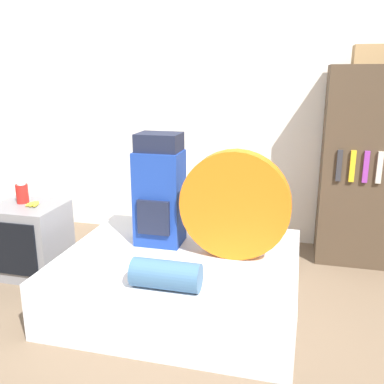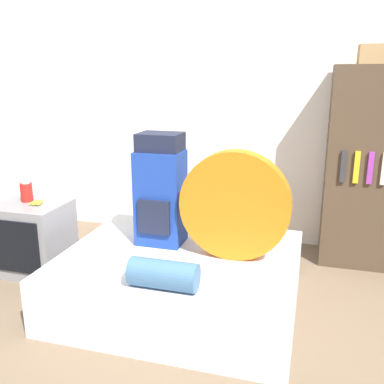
{
  "view_description": "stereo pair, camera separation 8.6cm",
  "coord_description": "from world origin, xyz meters",
  "px_view_note": "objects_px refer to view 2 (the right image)",
  "views": [
    {
      "loc": [
        0.92,
        -1.95,
        1.59
      ],
      "look_at": [
        0.25,
        0.7,
        0.83
      ],
      "focal_mm": 40.0,
      "sensor_mm": 36.0,
      "label": 1
    },
    {
      "loc": [
        1.0,
        -1.93,
        1.59
      ],
      "look_at": [
        0.25,
        0.7,
        0.83
      ],
      "focal_mm": 40.0,
      "sensor_mm": 36.0,
      "label": 2
    }
  ],
  "objects_px": {
    "sleeping_roll": "(163,274)",
    "bookshelf": "(373,169)",
    "television": "(34,238)",
    "cardboard_box": "(380,54)",
    "canister": "(27,192)",
    "backpack": "(161,191)",
    "tent_bag": "(235,205)"
  },
  "relations": [
    {
      "from": "sleeping_roll",
      "to": "bookshelf",
      "type": "relative_size",
      "value": 0.24
    },
    {
      "from": "television",
      "to": "cardboard_box",
      "type": "relative_size",
      "value": 1.81
    },
    {
      "from": "sleeping_roll",
      "to": "canister",
      "type": "height_order",
      "value": "canister"
    },
    {
      "from": "canister",
      "to": "bookshelf",
      "type": "relative_size",
      "value": 0.1
    },
    {
      "from": "television",
      "to": "bookshelf",
      "type": "distance_m",
      "value": 2.87
    },
    {
      "from": "backpack",
      "to": "canister",
      "type": "xyz_separation_m",
      "value": [
        -1.19,
        0.07,
        -0.11
      ]
    },
    {
      "from": "backpack",
      "to": "sleeping_roll",
      "type": "relative_size",
      "value": 1.99
    },
    {
      "from": "tent_bag",
      "to": "television",
      "type": "height_order",
      "value": "tent_bag"
    },
    {
      "from": "backpack",
      "to": "tent_bag",
      "type": "relative_size",
      "value": 1.1
    },
    {
      "from": "sleeping_roll",
      "to": "television",
      "type": "relative_size",
      "value": 0.7
    },
    {
      "from": "sleeping_roll",
      "to": "bookshelf",
      "type": "height_order",
      "value": "bookshelf"
    },
    {
      "from": "tent_bag",
      "to": "cardboard_box",
      "type": "xyz_separation_m",
      "value": [
        0.92,
        1.12,
        0.99
      ]
    },
    {
      "from": "backpack",
      "to": "sleeping_roll",
      "type": "height_order",
      "value": "backpack"
    },
    {
      "from": "backpack",
      "to": "bookshelf",
      "type": "bearing_deg",
      "value": 32.26
    },
    {
      "from": "backpack",
      "to": "canister",
      "type": "distance_m",
      "value": 1.2
    },
    {
      "from": "tent_bag",
      "to": "television",
      "type": "distance_m",
      "value": 1.75
    },
    {
      "from": "bookshelf",
      "to": "television",
      "type": "bearing_deg",
      "value": -160.2
    },
    {
      "from": "backpack",
      "to": "cardboard_box",
      "type": "distance_m",
      "value": 2.03
    },
    {
      "from": "bookshelf",
      "to": "cardboard_box",
      "type": "distance_m",
      "value": 0.91
    },
    {
      "from": "canister",
      "to": "bookshelf",
      "type": "distance_m",
      "value": 2.87
    },
    {
      "from": "cardboard_box",
      "to": "sleeping_roll",
      "type": "bearing_deg",
      "value": -126.54
    },
    {
      "from": "tent_bag",
      "to": "bookshelf",
      "type": "relative_size",
      "value": 0.44
    },
    {
      "from": "tent_bag",
      "to": "bookshelf",
      "type": "xyz_separation_m",
      "value": [
        0.96,
        1.08,
        0.08
      ]
    },
    {
      "from": "backpack",
      "to": "television",
      "type": "height_order",
      "value": "backpack"
    },
    {
      "from": "backpack",
      "to": "sleeping_roll",
      "type": "distance_m",
      "value": 0.78
    },
    {
      "from": "sleeping_roll",
      "to": "bookshelf",
      "type": "distance_m",
      "value": 2.1
    },
    {
      "from": "canister",
      "to": "cardboard_box",
      "type": "height_order",
      "value": "cardboard_box"
    },
    {
      "from": "sleeping_roll",
      "to": "cardboard_box",
      "type": "xyz_separation_m",
      "value": [
        1.23,
        1.66,
        1.27
      ]
    },
    {
      "from": "backpack",
      "to": "cardboard_box",
      "type": "bearing_deg",
      "value": 33.84
    },
    {
      "from": "television",
      "to": "cardboard_box",
      "type": "height_order",
      "value": "cardboard_box"
    },
    {
      "from": "backpack",
      "to": "cardboard_box",
      "type": "relative_size",
      "value": 2.52
    },
    {
      "from": "backpack",
      "to": "bookshelf",
      "type": "distance_m",
      "value": 1.81
    }
  ]
}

